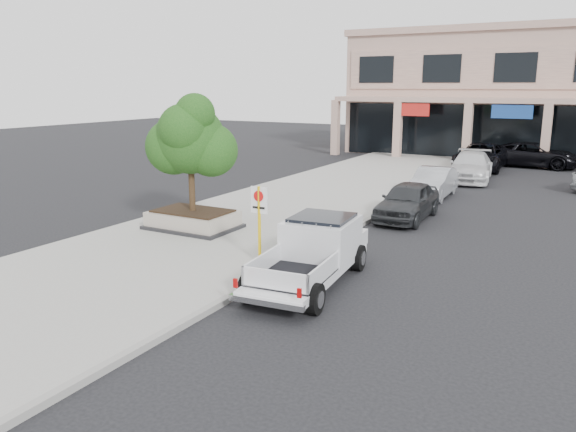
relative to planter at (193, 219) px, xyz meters
The scene contains 13 objects.
ground 7.14m from the planter, 21.73° to the right, with size 120.00×120.00×0.00m, color black.
sidewalk 3.57m from the planter, 71.54° to the left, with size 8.00×52.00×0.15m, color gray.
curb 6.10m from the planter, 33.53° to the left, with size 0.20×52.00×0.15m, color gray.
planter is the anchor object (origin of this frame).
planter_tree 2.95m from the planter, 48.97° to the left, with size 2.90×2.55×4.00m.
no_parking_sign 5.08m from the planter, 28.48° to the right, with size 0.55×0.09×2.30m.
hedge 4.83m from the planter, ahead, with size 1.10×0.99×0.94m, color #174212.
pickup_truck 6.94m from the planter, 25.20° to the right, with size 2.02×5.45×1.72m, color silver, non-canonical shape.
curb_car_a 8.54m from the planter, 43.01° to the left, with size 1.78×4.41×1.50m, color #282A2D.
curb_car_b 12.36m from the planter, 61.23° to the left, with size 1.52×4.37×1.44m, color #A4A7AC.
curb_car_c 18.07m from the planter, 69.02° to the left, with size 2.23×5.49×1.59m, color silver.
curb_car_d 22.47m from the planter, 74.09° to the left, with size 2.79×6.04×1.68m, color black.
lot_car_d 26.06m from the planter, 69.89° to the left, with size 2.71×5.88×1.64m, color black.
Camera 1 is at (6.17, -13.16, 5.26)m, focal length 35.00 mm.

